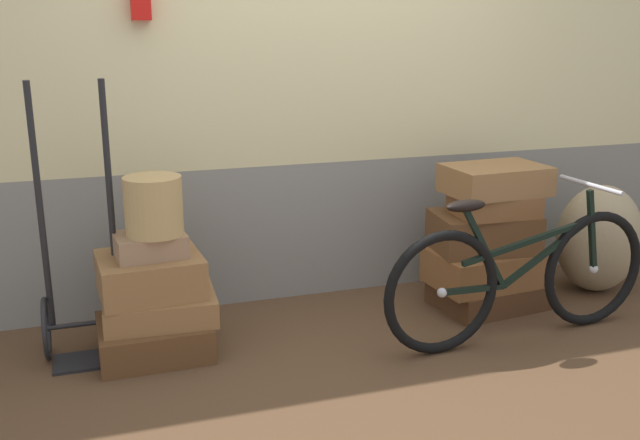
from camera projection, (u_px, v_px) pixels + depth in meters
The scene contains 15 objects.
ground at pixel (361, 347), 3.88m from camera, with size 10.11×5.20×0.06m, color #513823.
station_building at pixel (314, 57), 4.27m from camera, with size 8.11×0.74×2.88m.
suitcase_0 at pixel (154, 337), 3.72m from camera, with size 0.55×0.48×0.18m, color brown.
suitcase_1 at pixel (160, 307), 3.71m from camera, with size 0.55×0.43×0.13m, color olive.
suitcase_2 at pixel (150, 275), 3.68m from camera, with size 0.51×0.44×0.20m, color olive.
suitcase_3 at pixel (150, 245), 3.64m from camera, with size 0.34×0.27×0.12m, color #937051.
suitcase_4 at pixel (489, 294), 4.35m from camera, with size 0.62×0.44×0.15m, color #4C2D19.
suitcase_5 at pixel (484, 267), 4.28m from camera, with size 0.63×0.43×0.20m, color brown.
suitcase_6 at pixel (483, 232), 4.25m from camera, with size 0.58×0.40×0.22m, color brown.
suitcase_7 at pixel (494, 205), 4.17m from camera, with size 0.45×0.32×0.12m, color brown.
suitcase_8 at pixel (495, 180), 4.16m from camera, with size 0.56×0.39×0.16m, color olive.
wicker_basket at pixel (154, 206), 3.58m from camera, with size 0.29×0.29×0.29m, color tan.
luggage_trolley at pixel (84, 298), 3.65m from camera, with size 0.41×0.38×1.39m.
burlap_sack at pixel (599, 238), 4.54m from camera, with size 0.54×0.46×0.68m, color #9E8966.
bicycle at pixel (521, 277), 3.83m from camera, with size 1.62×0.46×0.82m.
Camera 1 is at (-1.32, -3.31, 1.65)m, focal length 40.80 mm.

